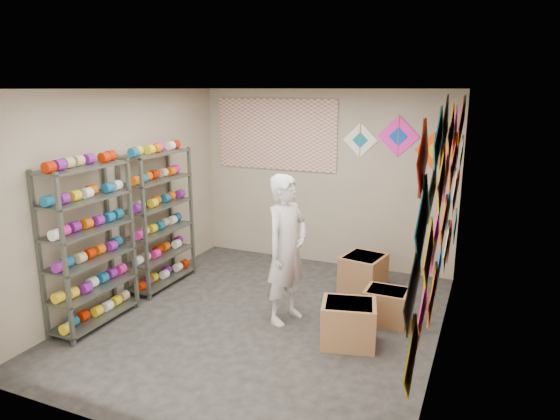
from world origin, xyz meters
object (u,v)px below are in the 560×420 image
at_px(shelf_rack_front, 89,246).
at_px(carton_b, 386,306).
at_px(carton_a, 348,323).
at_px(carton_c, 363,273).
at_px(shopkeeper, 287,249).
at_px(shelf_rack_back, 159,219).

bearing_deg(shelf_rack_front, carton_b, 23.55).
relative_size(shelf_rack_front, carton_a, 3.31).
bearing_deg(carton_c, shopkeeper, -105.96).
distance_m(shelf_rack_front, carton_b, 3.52).
bearing_deg(carton_c, carton_b, -49.28).
relative_size(shelf_rack_back, carton_c, 3.36).
relative_size(shelf_rack_front, shelf_rack_back, 1.00).
distance_m(shelf_rack_front, shelf_rack_back, 1.30).
height_order(carton_a, carton_c, carton_c).
height_order(shelf_rack_back, shopkeeper, shelf_rack_back).
distance_m(shopkeeper, carton_b, 1.36).
relative_size(shelf_rack_front, carton_c, 3.36).
xyz_separation_m(shelf_rack_back, carton_a, (2.88, -0.61, -0.71)).
height_order(carton_b, carton_c, carton_c).
distance_m(shelf_rack_back, shopkeeper, 2.07).
xyz_separation_m(shelf_rack_back, carton_c, (2.66, 0.92, -0.70)).
bearing_deg(shelf_rack_front, shopkeeper, 25.43).
distance_m(carton_b, carton_c, 0.98).
xyz_separation_m(shopkeeper, carton_a, (0.84, -0.28, -0.64)).
bearing_deg(shelf_rack_back, carton_a, -11.89).
xyz_separation_m(carton_a, carton_b, (0.27, 0.68, -0.04)).
bearing_deg(shelf_rack_front, carton_a, 13.53).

